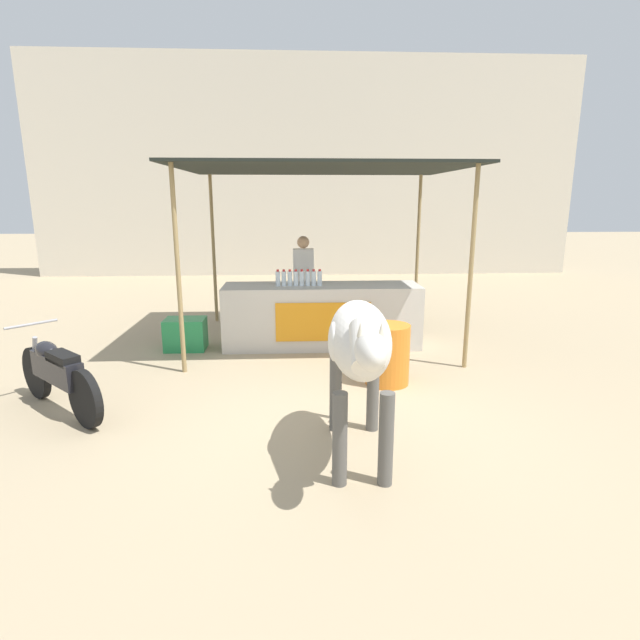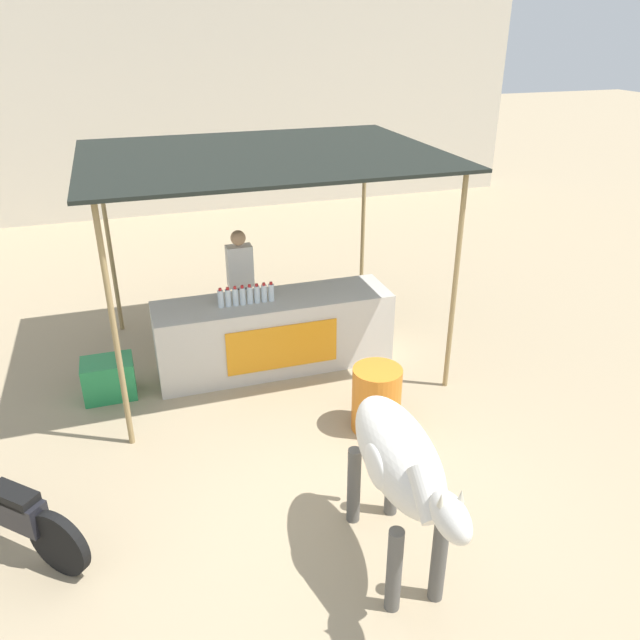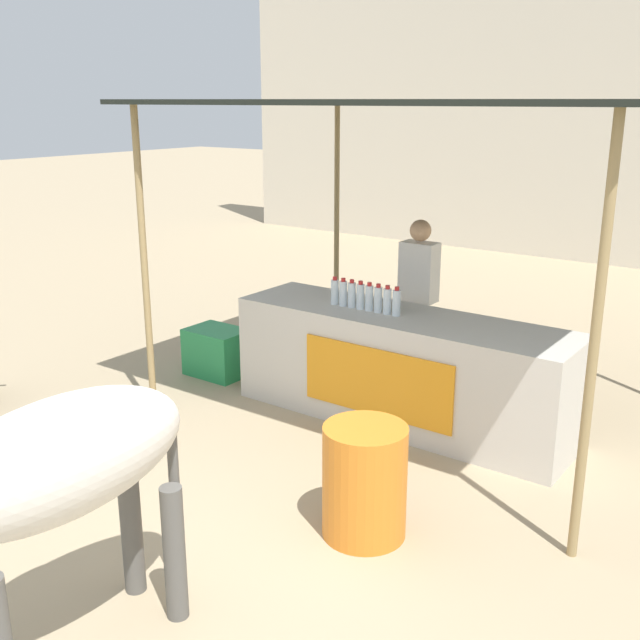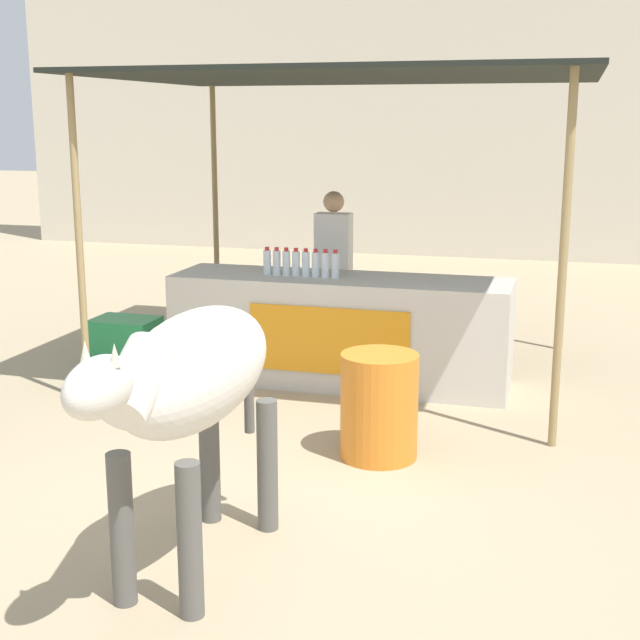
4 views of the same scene
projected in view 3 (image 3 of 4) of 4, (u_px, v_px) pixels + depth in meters
ground_plane at (229, 532)px, 4.87m from camera, size 60.00×60.00×0.00m
stall_counter at (401, 369)px, 6.44m from camera, size 3.00×0.82×0.96m
stall_awning at (428, 113)px, 6.08m from camera, size 4.20×3.20×2.71m
water_bottle_row at (365, 297)px, 6.43m from camera, size 0.70×0.07×0.25m
vendor_behind_counter at (418, 304)px, 7.07m from camera, size 0.34×0.22×1.65m
cooler_box at (218, 352)px, 7.61m from camera, size 0.60×0.44×0.48m
water_barrel at (365, 481)px, 4.75m from camera, size 0.54×0.54×0.75m
cow at (48, 472)px, 3.49m from camera, size 0.59×1.83×1.44m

